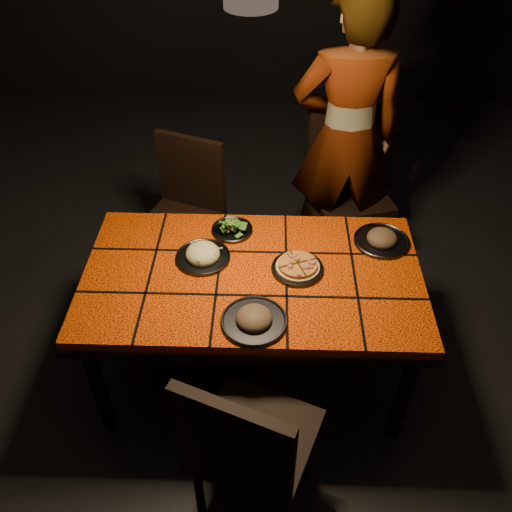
{
  "coord_description": "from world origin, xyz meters",
  "views": [
    {
      "loc": [
        0.08,
        -1.86,
        2.5
      ],
      "look_at": [
        0.02,
        0.04,
        0.82
      ],
      "focal_mm": 38.0,
      "sensor_mm": 36.0,
      "label": 1
    }
  ],
  "objects_px": {
    "chair_far_left": "(185,205)",
    "plate_pizza": "(298,267)",
    "chair_near": "(246,447)",
    "chair_far_right": "(346,177)",
    "plate_pasta": "(203,255)",
    "diner": "(346,138)",
    "dining_table": "(253,285)"
  },
  "relations": [
    {
      "from": "dining_table",
      "to": "diner",
      "type": "height_order",
      "value": "diner"
    },
    {
      "from": "dining_table",
      "to": "chair_far_left",
      "type": "bearing_deg",
      "value": 118.69
    },
    {
      "from": "chair_far_left",
      "to": "chair_near",
      "type": "bearing_deg",
      "value": -53.76
    },
    {
      "from": "chair_near",
      "to": "diner",
      "type": "bearing_deg",
      "value": -84.39
    },
    {
      "from": "chair_far_left",
      "to": "plate_pizza",
      "type": "relative_size",
      "value": 3.55
    },
    {
      "from": "chair_near",
      "to": "chair_far_right",
      "type": "xyz_separation_m",
      "value": [
        0.55,
        1.88,
        0.01
      ]
    },
    {
      "from": "dining_table",
      "to": "plate_pasta",
      "type": "height_order",
      "value": "plate_pasta"
    },
    {
      "from": "dining_table",
      "to": "diner",
      "type": "distance_m",
      "value": 1.17
    },
    {
      "from": "diner",
      "to": "plate_pizza",
      "type": "xyz_separation_m",
      "value": [
        -0.31,
        -0.99,
        -0.13
      ]
    },
    {
      "from": "chair_near",
      "to": "plate_pizza",
      "type": "distance_m",
      "value": 0.86
    },
    {
      "from": "diner",
      "to": "chair_near",
      "type": "bearing_deg",
      "value": 71.52
    },
    {
      "from": "chair_near",
      "to": "plate_pasta",
      "type": "relative_size",
      "value": 3.76
    },
    {
      "from": "dining_table",
      "to": "plate_pasta",
      "type": "bearing_deg",
      "value": 158.85
    },
    {
      "from": "chair_far_right",
      "to": "plate_pizza",
      "type": "height_order",
      "value": "chair_far_right"
    },
    {
      "from": "chair_near",
      "to": "chair_far_right",
      "type": "bearing_deg",
      "value": -84.88
    },
    {
      "from": "chair_near",
      "to": "plate_pasta",
      "type": "height_order",
      "value": "chair_near"
    },
    {
      "from": "diner",
      "to": "plate_pasta",
      "type": "relative_size",
      "value": 6.75
    },
    {
      "from": "dining_table",
      "to": "chair_far_left",
      "type": "height_order",
      "value": "chair_far_left"
    },
    {
      "from": "chair_far_left",
      "to": "plate_pasta",
      "type": "bearing_deg",
      "value": -53.84
    },
    {
      "from": "dining_table",
      "to": "chair_far_left",
      "type": "distance_m",
      "value": 0.93
    },
    {
      "from": "chair_far_right",
      "to": "diner",
      "type": "distance_m",
      "value": 0.33
    },
    {
      "from": "plate_pizza",
      "to": "plate_pasta",
      "type": "distance_m",
      "value": 0.46
    },
    {
      "from": "diner",
      "to": "plate_pizza",
      "type": "relative_size",
      "value": 6.67
    },
    {
      "from": "chair_far_left",
      "to": "plate_pizza",
      "type": "bearing_deg",
      "value": -29.29
    },
    {
      "from": "chair_near",
      "to": "chair_far_right",
      "type": "height_order",
      "value": "chair_far_right"
    },
    {
      "from": "dining_table",
      "to": "chair_near",
      "type": "bearing_deg",
      "value": -89.76
    },
    {
      "from": "chair_far_right",
      "to": "plate_pasta",
      "type": "xyz_separation_m",
      "value": [
        -0.8,
        -0.99,
        0.19
      ]
    },
    {
      "from": "chair_far_right",
      "to": "plate_pasta",
      "type": "height_order",
      "value": "chair_far_right"
    },
    {
      "from": "dining_table",
      "to": "plate_pizza",
      "type": "bearing_deg",
      "value": 7.18
    },
    {
      "from": "chair_near",
      "to": "chair_far_left",
      "type": "relative_size",
      "value": 1.05
    },
    {
      "from": "chair_far_left",
      "to": "plate_pasta",
      "type": "distance_m",
      "value": 0.77
    },
    {
      "from": "chair_near",
      "to": "plate_pasta",
      "type": "distance_m",
      "value": 0.94
    }
  ]
}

